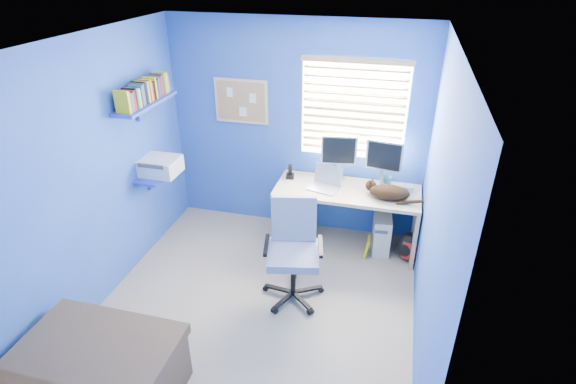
% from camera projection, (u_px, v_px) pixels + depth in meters
% --- Properties ---
extents(floor, '(3.00, 3.20, 0.00)m').
position_uv_depth(floor, '(257.00, 305.00, 4.43)').
color(floor, '#9F907C').
rests_on(floor, ground).
extents(ceiling, '(3.00, 3.20, 0.00)m').
position_uv_depth(ceiling, '(246.00, 42.00, 3.25)').
color(ceiling, white).
rests_on(ceiling, wall_back).
extents(wall_back, '(3.00, 0.01, 2.50)m').
position_uv_depth(wall_back, '(296.00, 130.00, 5.20)').
color(wall_back, '#3765BA').
rests_on(wall_back, ground).
extents(wall_front, '(3.00, 0.01, 2.50)m').
position_uv_depth(wall_front, '(160.00, 328.00, 2.47)').
color(wall_front, '#3765BA').
rests_on(wall_front, ground).
extents(wall_left, '(0.01, 3.20, 2.50)m').
position_uv_depth(wall_left, '(99.00, 175.00, 4.17)').
color(wall_left, '#3765BA').
rests_on(wall_left, ground).
extents(wall_right, '(0.01, 3.20, 2.50)m').
position_uv_depth(wall_right, '(434.00, 217.00, 3.51)').
color(wall_right, '#3765BA').
rests_on(wall_right, ground).
extents(desk, '(1.60, 0.65, 0.74)m').
position_uv_depth(desk, '(345.00, 218.00, 5.18)').
color(desk, tan).
rests_on(desk, floor).
extents(laptop, '(0.39, 0.34, 0.22)m').
position_uv_depth(laptop, '(324.00, 180.00, 4.96)').
color(laptop, silver).
rests_on(laptop, desk).
extents(monitor_left, '(0.41, 0.18, 0.54)m').
position_uv_depth(monitor_left, '(339.00, 158.00, 5.10)').
color(monitor_left, silver).
rests_on(monitor_left, desk).
extents(monitor_right, '(0.41, 0.18, 0.54)m').
position_uv_depth(monitor_right, '(383.00, 164.00, 4.96)').
color(monitor_right, silver).
rests_on(monitor_right, desk).
extents(phone, '(0.11, 0.12, 0.17)m').
position_uv_depth(phone, '(290.00, 171.00, 5.22)').
color(phone, black).
rests_on(phone, desk).
extents(mug, '(0.10, 0.09, 0.10)m').
position_uv_depth(mug, '(387.00, 180.00, 5.08)').
color(mug, '#226F6C').
rests_on(mug, desk).
extents(cd_spindle, '(0.13, 0.13, 0.07)m').
position_uv_depth(cd_spindle, '(408.00, 188.00, 4.95)').
color(cd_spindle, silver).
rests_on(cd_spindle, desk).
extents(cat, '(0.48, 0.37, 0.15)m').
position_uv_depth(cat, '(390.00, 192.00, 4.77)').
color(cat, black).
rests_on(cat, desk).
extents(tower_pc, '(0.23, 0.46, 0.45)m').
position_uv_depth(tower_pc, '(382.00, 231.00, 5.19)').
color(tower_pc, beige).
rests_on(tower_pc, floor).
extents(drawer_boxes, '(0.35, 0.28, 0.41)m').
position_uv_depth(drawer_boxes, '(294.00, 224.00, 5.37)').
color(drawer_boxes, tan).
rests_on(drawer_boxes, floor).
extents(yellow_book, '(0.03, 0.17, 0.24)m').
position_uv_depth(yellow_book, '(367.00, 247.00, 5.10)').
color(yellow_book, yellow).
rests_on(yellow_book, floor).
extents(backpack, '(0.36, 0.32, 0.35)m').
position_uv_depth(backpack, '(410.00, 247.00, 5.00)').
color(backpack, black).
rests_on(backpack, floor).
extents(bed_corner, '(1.11, 0.79, 0.53)m').
position_uv_depth(bed_corner, '(99.00, 375.00, 3.38)').
color(bed_corner, brown).
rests_on(bed_corner, floor).
extents(office_chair, '(0.70, 0.70, 1.01)m').
position_uv_depth(office_chair, '(293.00, 263.00, 4.41)').
color(office_chair, black).
rests_on(office_chair, floor).
extents(window_blinds, '(1.15, 0.05, 1.10)m').
position_uv_depth(window_blinds, '(353.00, 110.00, 4.89)').
color(window_blinds, white).
rests_on(window_blinds, ground).
extents(corkboard, '(0.64, 0.02, 0.52)m').
position_uv_depth(corkboard, '(241.00, 101.00, 5.19)').
color(corkboard, tan).
rests_on(corkboard, ground).
extents(wall_shelves, '(0.42, 0.90, 1.05)m').
position_uv_depth(wall_shelves, '(151.00, 130.00, 4.69)').
color(wall_shelves, '#2B3DBB').
rests_on(wall_shelves, ground).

